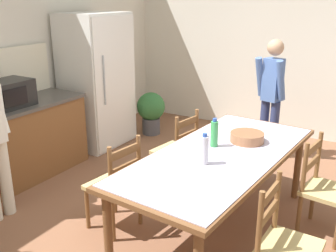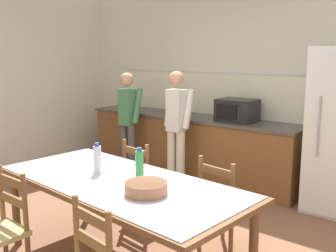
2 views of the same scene
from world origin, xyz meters
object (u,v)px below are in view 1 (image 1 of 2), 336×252
at_px(potted_plant, 151,110).
at_px(serving_bowl, 247,137).
at_px(bottle_near_centre, 204,150).
at_px(bottle_off_centre, 214,134).
at_px(microwave, 8,94).
at_px(refrigerator, 97,81).
at_px(chair_side_near_right, 323,189).
at_px(dining_table, 220,160).
at_px(chair_side_far_left, 116,185).
at_px(chair_side_near_left, 284,245).
at_px(chair_side_far_right, 177,151).
at_px(person_by_table, 271,93).

bearing_deg(potted_plant, serving_bowl, -125.91).
height_order(bottle_near_centre, potted_plant, bottle_near_centre).
bearing_deg(bottle_off_centre, microwave, 99.61).
xyz_separation_m(refrigerator, chair_side_near_right, (-0.74, -3.27, -0.50)).
bearing_deg(refrigerator, chair_side_near_right, -102.69).
height_order(microwave, dining_table, microwave).
relative_size(bottle_near_centre, chair_side_far_left, 0.30).
distance_m(refrigerator, chair_side_near_left, 3.68).
bearing_deg(chair_side_near_left, potted_plant, 49.32).
distance_m(refrigerator, serving_bowl, 2.67).
relative_size(bottle_near_centre, chair_side_near_right, 0.30).
relative_size(bottle_near_centre, chair_side_far_right, 0.30).
distance_m(bottle_off_centre, chair_side_near_left, 1.21).
bearing_deg(chair_side_near_left, chair_side_far_right, 54.59).
xyz_separation_m(microwave, person_by_table, (2.25, -2.30, -0.17)).
bearing_deg(chair_side_near_left, dining_table, 54.47).
height_order(refrigerator, potted_plant, refrigerator).
bearing_deg(serving_bowl, chair_side_near_right, -84.80).
relative_size(microwave, chair_side_near_right, 0.55).
relative_size(bottle_off_centre, chair_side_near_left, 0.30).
height_order(refrigerator, dining_table, refrigerator).
bearing_deg(serving_bowl, bottle_off_centre, 140.78).
relative_size(bottle_off_centre, chair_side_far_left, 0.30).
xyz_separation_m(bottle_near_centre, chair_side_far_right, (0.85, 0.74, -0.46)).
xyz_separation_m(serving_bowl, chair_side_far_left, (-0.85, 0.93, -0.39)).
relative_size(microwave, person_by_table, 0.32).
bearing_deg(chair_side_far_left, bottle_near_centre, 108.89).
height_order(bottle_off_centre, chair_side_near_right, bottle_off_centre).
height_order(dining_table, chair_side_near_left, chair_side_near_left).
bearing_deg(bottle_off_centre, chair_side_far_right, 55.50).
height_order(chair_side_near_right, chair_side_near_left, same).
bearing_deg(refrigerator, chair_side_far_left, -135.67).
distance_m(person_by_table, potted_plant, 1.92).
distance_m(refrigerator, bottle_off_centre, 2.56).
bearing_deg(potted_plant, chair_side_far_left, -153.55).
height_order(microwave, potted_plant, microwave).
xyz_separation_m(microwave, chair_side_far_left, (-0.18, -1.63, -0.62)).
xyz_separation_m(refrigerator, microwave, (-1.47, 0.02, 0.12)).
xyz_separation_m(refrigerator, chair_side_near_left, (-1.76, -3.20, -0.50)).
height_order(chair_side_near_right, potted_plant, chair_side_near_right).
xyz_separation_m(microwave, dining_table, (0.27, -2.46, -0.35)).
xyz_separation_m(refrigerator, serving_bowl, (-0.80, -2.54, -0.11)).
relative_size(person_by_table, potted_plant, 2.37).
bearing_deg(bottle_near_centre, bottle_off_centre, 13.58).
bearing_deg(chair_side_far_right, microwave, -55.54).
height_order(chair_side_far_left, chair_side_far_right, same).
bearing_deg(refrigerator, bottle_off_centre, -114.76).
height_order(dining_table, person_by_table, person_by_table).
relative_size(refrigerator, chair_side_near_left, 2.07).
distance_m(bottle_near_centre, person_by_table, 2.27).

